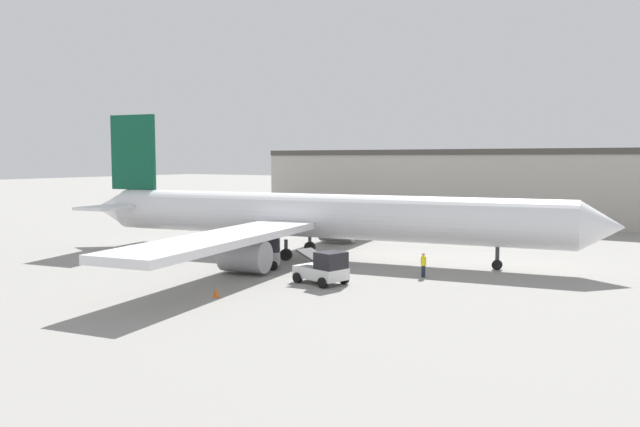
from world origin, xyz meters
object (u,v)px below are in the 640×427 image
Objects in this scene: airplane at (307,216)px; baggage_tug at (263,253)px; safety_cone_near at (216,292)px; belt_loader_truck at (324,268)px; ground_crew_worker at (423,264)px.

baggage_tug is at bearing -96.70° from airplane.
baggage_tug is 9.41m from safety_cone_near.
ground_crew_worker is at bearing 64.85° from belt_loader_truck.
safety_cone_near is at bearing -101.66° from baggage_tug.
belt_loader_truck reaches higher than ground_crew_worker.
baggage_tug is at bearing 110.18° from safety_cone_near.
ground_crew_worker is 0.45× the size of belt_loader_truck.
safety_cone_near is at bearing 63.43° from ground_crew_worker.
baggage_tug is (0.14, -6.02, -2.10)m from airplane.
airplane is 13.34× the size of baggage_tug.
baggage_tug is 0.91× the size of belt_loader_truck.
safety_cone_near is (3.23, -8.80, -0.84)m from baggage_tug.
baggage_tug is 6.93m from belt_loader_truck.
airplane reaches higher than safety_cone_near.
belt_loader_truck is 7.14m from safety_cone_near.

